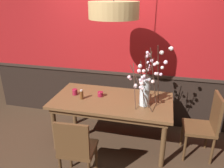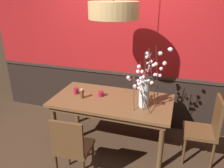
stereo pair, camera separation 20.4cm
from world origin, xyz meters
The scene contains 12 objects.
ground_plane centered at (0.00, 0.00, 0.00)m, with size 24.00×24.00×0.00m, color #422D1E.
back_wall centered at (0.00, 0.75, 1.42)m, with size 4.94×0.14×2.87m.
dining_table centered at (0.00, 0.00, 0.66)m, with size 1.73×0.90×0.75m.
chair_head_east_end centered at (1.32, 0.01, 0.53)m, with size 0.44×0.43×0.96m.
chair_far_side_right centered at (0.21, 0.86, 0.51)m, with size 0.44×0.41×0.88m.
chair_far_side_left centered at (-0.29, 0.88, 0.52)m, with size 0.44×0.43×0.91m.
chair_near_side_left centered at (-0.22, -0.88, 0.51)m, with size 0.43×0.40×0.90m.
vase_with_blossoms centered at (0.48, -0.07, 1.03)m, with size 0.55×0.46×0.88m.
candle_holder_nearer_center centered at (-0.59, 0.02, 0.79)m, with size 0.08×0.08×0.09m.
candle_holder_nearer_edge centered at (-0.19, 0.05, 0.78)m, with size 0.08×0.08×0.07m.
condiment_bottle centered at (-0.43, -0.09, 0.82)m, with size 0.05×0.05×0.14m.
pendant_lamp centered at (0.03, -0.02, 1.99)m, with size 0.63×0.63×0.99m.
Camera 2 is at (0.88, -2.76, 2.18)m, focal length 35.46 mm.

